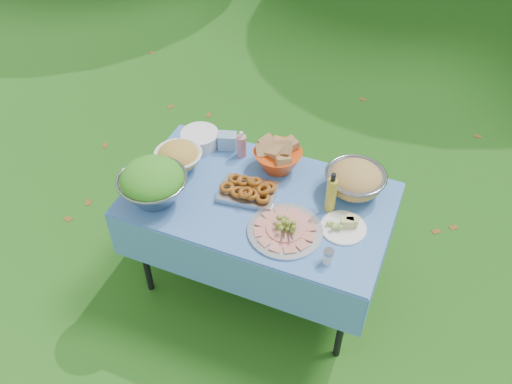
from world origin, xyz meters
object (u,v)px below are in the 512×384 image
bread_bowl (278,155)px  picnic_table (259,242)px  pasta_bowl_steel (355,179)px  salad_bowl (153,183)px  oil_bottle (331,192)px  charcuterie_platter (285,226)px  plate_stack (200,138)px

bread_bowl → picnic_table: bearing=-91.1°
picnic_table → bread_bowl: 0.55m
pasta_bowl_steel → picnic_table: bearing=-152.1°
picnic_table → bread_bowl: (0.01, 0.28, 0.48)m
salad_bowl → oil_bottle: (0.92, 0.29, 0.00)m
picnic_table → charcuterie_platter: 0.51m
bread_bowl → oil_bottle: 0.44m
salad_bowl → oil_bottle: oil_bottle is taller
picnic_table → bread_bowl: bearing=88.9°
salad_bowl → oil_bottle: bearing=17.7°
picnic_table → oil_bottle: bearing=9.2°
charcuterie_platter → oil_bottle: 0.31m
charcuterie_platter → picnic_table: bearing=140.5°
picnic_table → bread_bowl: size_ratio=5.10×
salad_bowl → charcuterie_platter: 0.76m
pasta_bowl_steel → charcuterie_platter: (-0.25, -0.43, -0.04)m
plate_stack → charcuterie_platter: bearing=-33.4°
salad_bowl → picnic_table: bearing=23.5°
oil_bottle → pasta_bowl_steel: bearing=65.5°
bread_bowl → pasta_bowl_steel: 0.47m
bread_bowl → pasta_bowl_steel: size_ratio=0.85×
bread_bowl → oil_bottle: bearing=-29.2°
pasta_bowl_steel → charcuterie_platter: bearing=-120.2°
pasta_bowl_steel → oil_bottle: bearing=-114.5°
picnic_table → salad_bowl: bearing=-156.5°
picnic_table → pasta_bowl_steel: pasta_bowl_steel is taller
picnic_table → salad_bowl: size_ratio=3.84×
plate_stack → charcuterie_platter: size_ratio=0.59×
pasta_bowl_steel → oil_bottle: oil_bottle is taller
salad_bowl → charcuterie_platter: salad_bowl is taller
picnic_table → pasta_bowl_steel: size_ratio=4.32×
picnic_table → plate_stack: bearing=149.6°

